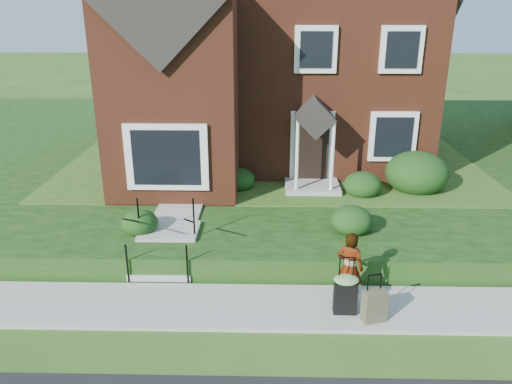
{
  "coord_description": "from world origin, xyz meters",
  "views": [
    {
      "loc": [
        -0.15,
        -8.63,
        5.72
      ],
      "look_at": [
        -0.39,
        2.0,
        1.77
      ],
      "focal_mm": 35.0,
      "sensor_mm": 36.0,
      "label": 1
    }
  ],
  "objects_px": {
    "woman": "(350,268)",
    "suitcase_olive": "(374,306)",
    "suitcase_black": "(345,292)",
    "front_steps": "(166,245)"
  },
  "relations": [
    {
      "from": "suitcase_black",
      "to": "suitcase_olive",
      "type": "distance_m",
      "value": 0.59
    },
    {
      "from": "front_steps",
      "to": "suitcase_black",
      "type": "bearing_deg",
      "value": -27.71
    },
    {
      "from": "suitcase_olive",
      "to": "woman",
      "type": "bearing_deg",
      "value": 104.83
    },
    {
      "from": "front_steps",
      "to": "woman",
      "type": "xyz_separation_m",
      "value": [
        4.02,
        -1.65,
        0.37
      ]
    },
    {
      "from": "woman",
      "to": "suitcase_olive",
      "type": "xyz_separation_m",
      "value": [
        0.39,
        -0.66,
        -0.44
      ]
    },
    {
      "from": "suitcase_black",
      "to": "suitcase_olive",
      "type": "xyz_separation_m",
      "value": [
        0.51,
        -0.26,
        -0.14
      ]
    },
    {
      "from": "front_steps",
      "to": "woman",
      "type": "distance_m",
      "value": 4.36
    },
    {
      "from": "woman",
      "to": "suitcase_olive",
      "type": "distance_m",
      "value": 0.89
    },
    {
      "from": "suitcase_black",
      "to": "suitcase_olive",
      "type": "relative_size",
      "value": 1.23
    },
    {
      "from": "front_steps",
      "to": "suitcase_olive",
      "type": "xyz_separation_m",
      "value": [
        4.41,
        -2.31,
        -0.07
      ]
    }
  ]
}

